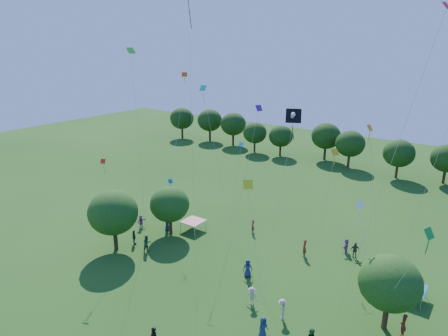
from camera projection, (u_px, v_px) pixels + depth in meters
near_tree_west at (113, 212)px, 39.41m from camera, size 4.93×4.93×6.32m
near_tree_north at (170, 204)px, 43.00m from camera, size 4.26×4.26×5.40m
near_tree_east at (390, 283)px, 28.30m from camera, size 4.41×4.41×5.81m
treeline at (363, 145)px, 65.45m from camera, size 88.01×8.77×6.77m
tent_red_stripe at (193, 221)px, 44.62m from camera, size 2.20×2.20×1.10m
tent_blue at (411, 288)px, 32.49m from camera, size 2.20×2.20×1.10m
crowd_person_0 at (263, 327)px, 28.26m from camera, size 0.63×0.91×1.67m
crowd_person_1 at (304, 248)px, 39.06m from camera, size 0.61×0.77×1.79m
crowd_person_2 at (147, 244)px, 39.89m from camera, size 0.62×0.96×1.80m
crowd_person_3 at (282, 309)px, 30.16m from camera, size 1.03×1.20×1.70m
crowd_person_4 at (134, 237)px, 41.42m from camera, size 1.01×0.86×1.59m
crowd_person_5 at (346, 246)px, 39.73m from camera, size 0.58×1.48×1.56m
crowd_person_6 at (248, 268)px, 35.67m from camera, size 0.95×0.84×1.70m
crowd_person_7 at (403, 325)px, 28.44m from camera, size 0.45×0.67×1.74m
crowd_person_9 at (252, 296)px, 31.85m from camera, size 1.03×0.48×1.57m
crowd_person_10 at (355, 250)px, 38.87m from camera, size 1.00×0.91×1.60m
crowd_person_11 at (141, 221)px, 45.21m from camera, size 0.59×1.45×1.52m
crowd_person_12 at (167, 224)px, 44.59m from camera, size 0.89×0.72×1.59m
crowd_person_13 at (253, 226)px, 43.93m from camera, size 0.58×0.68×1.56m
pirate_kite at (293, 120)px, 31.04m from camera, size 2.24×7.73×13.88m
red_high_kite at (190, 37)px, 31.95m from camera, size 3.69×4.21×23.72m
small_kite_0 at (111, 176)px, 37.58m from camera, size 1.11×4.91×8.70m
small_kite_1 at (371, 151)px, 33.92m from camera, size 1.82×1.59×12.28m
small_kite_2 at (251, 208)px, 25.40m from camera, size 0.71×2.84×10.70m
small_kite_3 at (421, 248)px, 22.75m from camera, size 3.10×4.12×9.11m
small_kite_4 at (170, 186)px, 43.63m from camera, size 0.99×0.54×4.63m
small_kite_5 at (254, 131)px, 38.35m from camera, size 3.06×0.73×13.23m
small_kite_6 at (361, 219)px, 30.19m from camera, size 2.87×2.90×7.32m
small_kite_7 at (208, 113)px, 40.57m from camera, size 3.55×0.51×14.73m
small_kite_8 at (394, 155)px, 20.34m from camera, size 4.93×5.20×20.39m
small_kite_9 at (181, 101)px, 45.87m from camera, size 2.29×6.28×15.57m
small_kite_10 at (333, 163)px, 37.80m from camera, size 0.80×2.96×9.21m
small_kite_11 at (134, 90)px, 36.64m from camera, size 1.72×2.04×18.42m
small_kite_12 at (239, 160)px, 42.47m from camera, size 0.56×2.63×8.69m
small_kite_13 at (438, 154)px, 23.85m from camera, size 2.84×0.60×16.06m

